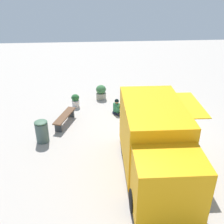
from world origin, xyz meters
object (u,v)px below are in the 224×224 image
Objects in this scene: person_customer at (117,108)px; trash_bin at (42,131)px; planter_flowering_side at (75,100)px; plaza_bench at (65,117)px; food_truck at (155,146)px; planter_flowering_far at (101,92)px.

trash_bin reaches higher than person_customer.
trash_bin is at bearing 159.39° from planter_flowering_side.
planter_flowering_side is 1.99m from plaza_bench.
food_truck is 5.93× the size of planter_flowering_far.
food_truck is 7.15m from planter_flowering_far.
food_truck reaches higher than plaza_bench.
person_customer is at bearing -55.96° from trash_bin.
food_truck reaches higher than planter_flowering_side.
trash_bin is at bearing 124.04° from person_customer.
trash_bin is (-2.38, 3.52, 0.17)m from person_customer.
planter_flowering_far is (2.01, 0.77, 0.08)m from person_customer.
planter_flowering_side reaches higher than plaza_bench.
trash_bin is (-1.48, 0.85, 0.14)m from plaza_bench.
person_customer is 1.00× the size of planter_flowering_far.
planter_flowering_far is 5.18m from trash_bin.
food_truck reaches higher than planter_flowering_far.
planter_flowering_side is 3.66m from trash_bin.
person_customer is 2.47m from planter_flowering_side.
planter_flowering_far reaches higher than plaza_bench.
person_customer is at bearing -115.00° from planter_flowering_side.
person_customer is at bearing -159.01° from planter_flowering_far.
food_truck is 5.12m from trash_bin.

